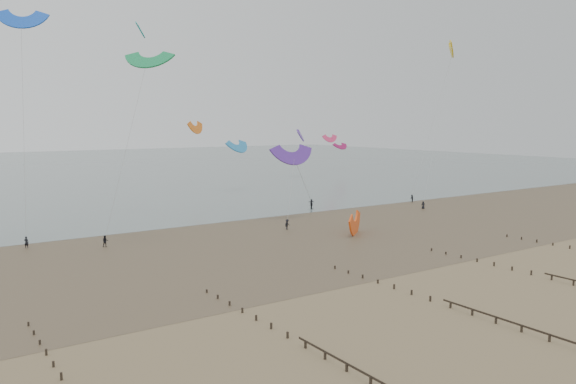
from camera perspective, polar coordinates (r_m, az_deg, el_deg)
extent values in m
plane|color=brown|center=(61.15, 9.01, -10.65)|extent=(500.00, 500.00, 0.00)
plane|color=#475654|center=(246.29, -24.72, 2.10)|extent=(500.00, 500.00, 0.00)
plane|color=#473A28|center=(89.02, -6.63, -4.99)|extent=(500.00, 500.00, 0.00)
ellipsoid|color=slate|center=(70.46, -14.82, -8.41)|extent=(23.60, 14.36, 0.01)
ellipsoid|color=slate|center=(97.49, -1.18, -3.89)|extent=(33.64, 18.32, 0.01)
ellipsoid|color=slate|center=(113.19, 15.28, -2.61)|extent=(19.65, 13.67, 0.01)
cube|color=black|center=(45.73, -22.04, -17.01)|extent=(0.16, 0.16, 0.59)
cube|color=black|center=(48.12, -22.73, -15.83)|extent=(0.16, 0.16, 0.57)
cube|color=black|center=(50.53, -23.35, -14.76)|extent=(0.16, 0.16, 0.54)
cube|color=black|center=(52.96, -23.90, -13.79)|extent=(0.16, 0.16, 0.51)
cube|color=black|center=(55.41, -24.41, -12.90)|extent=(0.16, 0.16, 0.48)
cube|color=black|center=(57.88, -24.87, -12.08)|extent=(0.16, 0.16, 0.45)
cube|color=black|center=(42.36, 8.41, -18.44)|extent=(0.16, 0.16, 0.74)
cube|color=black|center=(44.15, 5.99, -17.33)|extent=(0.16, 0.16, 0.71)
cube|color=black|center=(46.02, 3.79, -16.27)|extent=(0.16, 0.16, 0.68)
cube|color=black|center=(47.96, 1.78, -15.28)|extent=(0.16, 0.16, 0.65)
cube|color=black|center=(49.97, -0.04, -14.36)|extent=(0.16, 0.16, 0.62)
cube|color=black|center=(52.03, -1.72, -13.49)|extent=(0.16, 0.16, 0.59)
cube|color=black|center=(54.14, -3.25, -12.68)|extent=(0.16, 0.16, 0.57)
cube|color=black|center=(56.29, -4.66, -11.93)|extent=(0.16, 0.16, 0.54)
cube|color=black|center=(58.49, -5.95, -11.22)|extent=(0.16, 0.16, 0.51)
cube|color=black|center=(60.71, -7.15, -10.56)|extent=(0.16, 0.16, 0.48)
cube|color=black|center=(62.97, -8.26, -9.95)|extent=(0.16, 0.16, 0.45)
cube|color=black|center=(54.01, 25.03, -13.29)|extent=(0.16, 0.16, 0.77)
cube|color=black|center=(55.30, 22.64, -12.70)|extent=(0.16, 0.16, 0.74)
cube|color=black|center=(56.68, 20.37, -12.13)|extent=(0.16, 0.16, 0.71)
cube|color=black|center=(58.15, 18.22, -11.56)|extent=(0.16, 0.16, 0.68)
cube|color=black|center=(59.70, 16.18, -11.01)|extent=(0.16, 0.16, 0.65)
cube|color=black|center=(61.32, 14.26, -10.48)|extent=(0.16, 0.16, 0.62)
cube|color=black|center=(63.01, 12.45, -9.96)|extent=(0.16, 0.16, 0.59)
cube|color=black|center=(64.77, 10.73, -9.46)|extent=(0.16, 0.16, 0.57)
cube|color=black|center=(66.58, 9.12, -8.98)|extent=(0.16, 0.16, 0.54)
cube|color=black|center=(68.44, 7.59, -8.52)|extent=(0.16, 0.16, 0.51)
cube|color=black|center=(70.35, 6.15, -8.08)|extent=(0.16, 0.16, 0.48)
cube|color=black|center=(72.31, 4.79, -7.66)|extent=(0.16, 0.16, 0.45)
cube|color=black|center=(72.76, 27.01, -8.23)|extent=(0.16, 0.16, 0.68)
cube|color=black|center=(74.00, 25.21, -7.90)|extent=(0.16, 0.16, 0.65)
cube|color=black|center=(75.31, 23.48, -7.56)|extent=(0.16, 0.16, 0.62)
cube|color=black|center=(76.70, 21.81, -7.24)|extent=(0.16, 0.16, 0.59)
cube|color=black|center=(78.14, 20.20, -6.92)|extent=(0.16, 0.16, 0.57)
cube|color=black|center=(79.65, 18.66, -6.60)|extent=(0.16, 0.16, 0.54)
cube|color=black|center=(81.21, 17.17, -6.29)|extent=(0.16, 0.16, 0.51)
cube|color=black|center=(82.83, 15.75, -6.00)|extent=(0.16, 0.16, 0.48)
cube|color=black|center=(84.50, 14.38, -5.70)|extent=(0.16, 0.16, 0.45)
cube|color=black|center=(93.09, 26.71, -5.03)|extent=(0.16, 0.16, 0.57)
cube|color=black|center=(94.36, 25.31, -4.81)|extent=(0.16, 0.16, 0.54)
cube|color=black|center=(95.68, 23.96, -4.59)|extent=(0.16, 0.16, 0.51)
cube|color=black|center=(97.06, 22.64, -4.38)|extent=(0.16, 0.16, 0.48)
cube|color=black|center=(98.49, 21.36, -4.17)|extent=(0.16, 0.16, 0.45)
imported|color=black|center=(92.06, -25.04, -4.65)|extent=(0.78, 0.73, 1.79)
imported|color=black|center=(88.69, -18.07, -4.77)|extent=(0.98, 0.83, 1.75)
imported|color=black|center=(126.01, 2.39, -1.06)|extent=(1.49, 0.92, 1.53)
imported|color=black|center=(134.53, 12.47, -0.64)|extent=(1.04, 1.10, 1.80)
imported|color=black|center=(124.74, 13.57, -1.29)|extent=(0.98, 0.93, 1.69)
imported|color=black|center=(97.93, -0.08, -3.30)|extent=(1.34, 1.06, 1.82)
imported|color=black|center=(121.15, 2.40, -1.30)|extent=(0.62, 1.16, 1.89)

